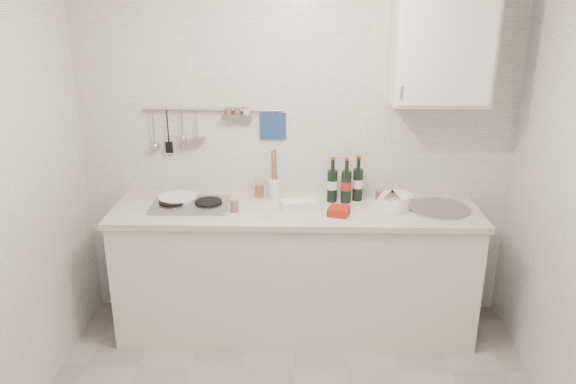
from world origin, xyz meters
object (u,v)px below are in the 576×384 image
Objects in this scene: utensil_crock at (274,186)px; wine_bottles at (346,180)px; wall_cabinet at (441,48)px; plate_stack_hob at (176,200)px; plate_stack_sink at (394,202)px.

wine_bottles is at bearing -6.10° from utensil_crock.
wall_cabinet is 2.44× the size of plate_stack_hob.
plate_stack_hob is 1.16m from wine_bottles.
plate_stack_hob is 1.47m from plate_stack_sink.
utensil_crock reaches higher than plate_stack_hob.
wall_cabinet reaches higher than plate_stack_hob.
wall_cabinet reaches higher than utensil_crock.
wine_bottles is at bearing 178.33° from wall_cabinet.
plate_stack_hob is at bearing -176.59° from wine_bottles.
wall_cabinet is 1.98m from plate_stack_hob.
plate_stack_hob is (-1.71, -0.05, -1.01)m from wall_cabinet.
wine_bottles is 0.49m from utensil_crock.
wall_cabinet reaches higher than plate_stack_sink.
wall_cabinet is at bearing -3.73° from utensil_crock.
utensil_crock reaches higher than plate_stack_sink.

